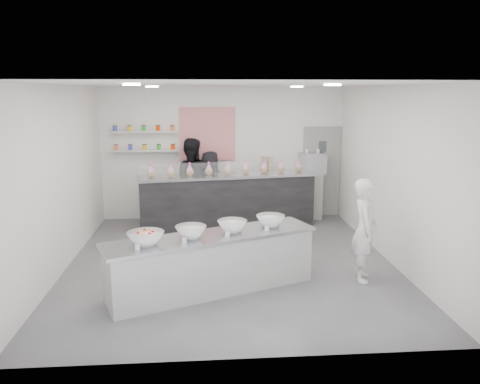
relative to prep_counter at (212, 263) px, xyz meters
name	(u,v)px	position (x,y,z in m)	size (l,w,h in m)	color
floor	(231,262)	(0.33, 1.15, -0.43)	(6.00, 6.00, 0.00)	#515156
ceiling	(230,84)	(0.33, 1.15, 2.57)	(6.00, 6.00, 0.00)	white
back_wall	(223,154)	(0.33, 4.15, 1.07)	(5.50, 5.50, 0.00)	white
left_wall	(61,179)	(-2.42, 1.15, 1.07)	(6.00, 6.00, 0.00)	white
right_wall	(391,175)	(3.08, 1.15, 1.07)	(6.00, 6.00, 0.00)	white
back_door	(321,172)	(2.63, 4.12, 0.62)	(0.88, 0.04, 2.10)	gray
pattern_panel	(207,134)	(-0.02, 4.13, 1.52)	(1.25, 0.03, 1.20)	red
jar_shelf_lower	(145,150)	(-1.42, 4.05, 1.17)	(1.45, 0.22, 0.04)	silver
jar_shelf_upper	(144,132)	(-1.42, 4.05, 1.59)	(1.45, 0.22, 0.04)	silver
preserve_jars	(144,138)	(-1.42, 4.03, 1.45)	(1.45, 0.10, 0.56)	orange
downlight_0	(132,85)	(-1.07, 0.15, 2.55)	(0.24, 0.24, 0.02)	white
downlight_1	(333,85)	(1.73, 0.15, 2.55)	(0.24, 0.24, 0.02)	white
downlight_2	(152,87)	(-1.07, 2.75, 2.55)	(0.24, 0.24, 0.02)	white
downlight_3	(297,87)	(1.73, 2.75, 2.55)	(0.24, 0.24, 0.02)	white
prep_counter	(212,263)	(0.00, 0.00, 0.00)	(3.14, 0.71, 0.86)	#9F9F9B
back_bar	(228,201)	(0.39, 3.29, 0.15)	(3.76, 0.69, 1.17)	black
sneeze_guard	(231,170)	(0.44, 2.96, 0.90)	(3.71, 0.02, 0.32)	white
espresso_ledge	(291,196)	(1.88, 3.93, 0.10)	(1.42, 0.45, 1.06)	#9F9F9B
espresso_machine	(312,163)	(2.36, 3.93, 0.85)	(0.60, 0.41, 0.45)	#93969E
cup_stacks	(267,166)	(1.33, 3.93, 0.81)	(0.28, 0.24, 0.37)	#978761
prep_bowls	(212,229)	(0.00, 0.00, 0.52)	(2.39, 0.54, 0.18)	white
label_cards	(197,244)	(-0.20, -0.50, 0.46)	(2.01, 0.04, 0.07)	white
cookie_bags	(227,168)	(0.39, 3.29, 0.88)	(3.36, 0.16, 0.28)	pink
woman_prep	(365,230)	(2.35, 0.25, 0.38)	(0.59, 0.38, 1.61)	silver
staff_left	(191,181)	(-0.41, 3.75, 0.52)	(0.92, 0.72, 1.90)	black
staff_right	(210,187)	(0.03, 3.75, 0.38)	(0.79, 0.51, 1.62)	black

